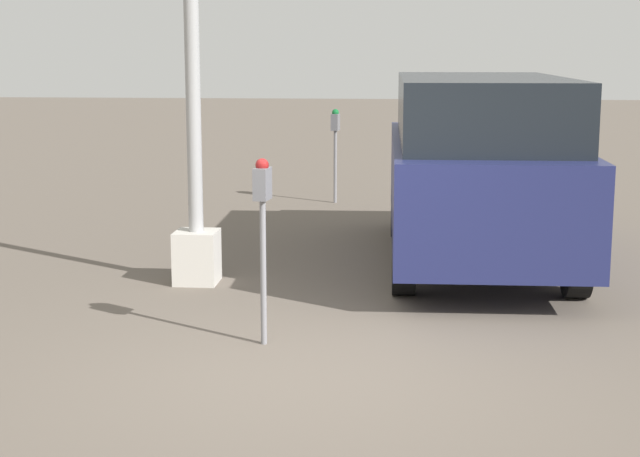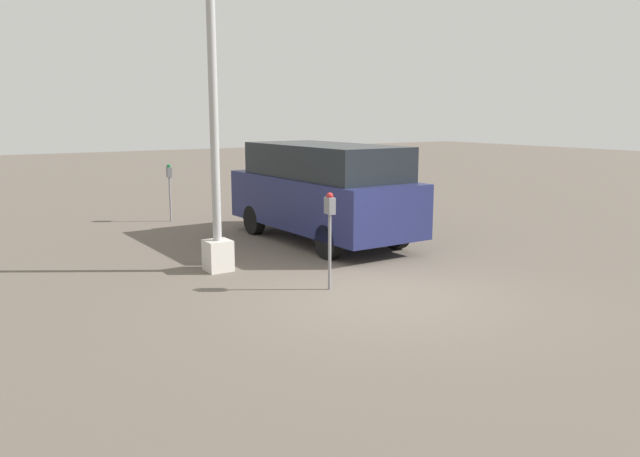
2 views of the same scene
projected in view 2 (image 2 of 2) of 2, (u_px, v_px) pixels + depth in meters
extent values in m
plane|color=#60564C|center=(379.00, 295.00, 9.58)|extent=(80.00, 80.00, 0.00)
cylinder|color=gray|center=(330.00, 252.00, 9.79)|extent=(0.05, 0.05, 1.21)
cube|color=slate|center=(330.00, 206.00, 9.66)|extent=(0.21, 0.14, 0.26)
sphere|color=maroon|center=(330.00, 196.00, 9.63)|extent=(0.11, 0.11, 0.11)
cylinder|color=gray|center=(170.00, 199.00, 16.08)|extent=(0.05, 0.05, 1.14)
cube|color=slate|center=(169.00, 172.00, 15.96)|extent=(0.21, 0.14, 0.26)
sphere|color=#14662D|center=(169.00, 166.00, 15.93)|extent=(0.11, 0.11, 0.11)
cube|color=beige|center=(218.00, 255.00, 11.04)|extent=(0.44, 0.44, 0.55)
cylinder|color=#9E9E9E|center=(213.00, 92.00, 10.53)|extent=(0.15, 0.15, 5.12)
cube|color=navy|center=(321.00, 201.00, 13.53)|extent=(4.95, 2.01, 1.08)
cube|color=black|center=(324.00, 161.00, 13.27)|extent=(3.96, 1.84, 0.70)
cube|color=orange|center=(245.00, 208.00, 15.23)|extent=(0.08, 0.12, 0.20)
cylinder|color=black|center=(254.00, 220.00, 14.41)|extent=(0.68, 0.24, 0.67)
cylinder|color=black|center=(315.00, 213.00, 15.33)|extent=(0.68, 0.24, 0.67)
cylinder|color=black|center=(329.00, 242.00, 11.92)|extent=(0.68, 0.24, 0.67)
cylinder|color=black|center=(396.00, 233.00, 12.84)|extent=(0.68, 0.24, 0.67)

